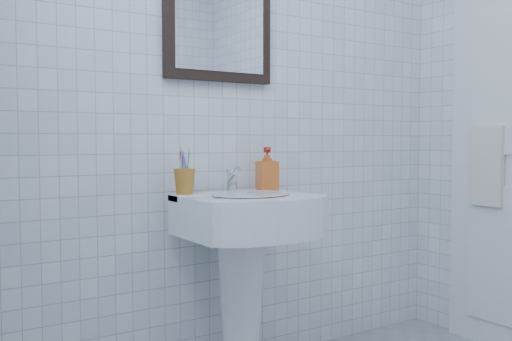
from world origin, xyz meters
TOP-DOWN VIEW (x-y plane):
  - wall_back at (0.00, 1.20)m, footprint 2.20×0.02m
  - washbasin at (-0.17, 0.98)m, footprint 0.51×0.37m
  - faucet at (-0.17, 1.08)m, footprint 0.04×0.10m
  - toothbrush_cup at (-0.38, 1.09)m, footprint 0.09×0.09m
  - soap_dispenser at (0.01, 1.08)m, footprint 0.10×0.10m
  - wall_mirror at (-0.17, 1.18)m, footprint 0.50×0.04m
  - towel_ring at (1.06, 0.73)m, footprint 0.01×0.18m
  - hand_towel at (1.04, 0.73)m, footprint 0.03×0.16m

SIDE VIEW (x-z plane):
  - washbasin at x=-0.17m, z-range 0.13..0.92m
  - faucet at x=-0.17m, z-range 0.77..0.88m
  - toothbrush_cup at x=-0.38m, z-range 0.78..0.88m
  - hand_towel at x=1.04m, z-range 0.68..1.06m
  - soap_dispenser at x=0.01m, z-range 0.78..0.96m
  - towel_ring at x=1.06m, z-range 0.96..1.14m
  - wall_back at x=0.00m, z-range 0.00..2.50m
  - wall_mirror at x=-0.17m, z-range 1.24..1.86m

